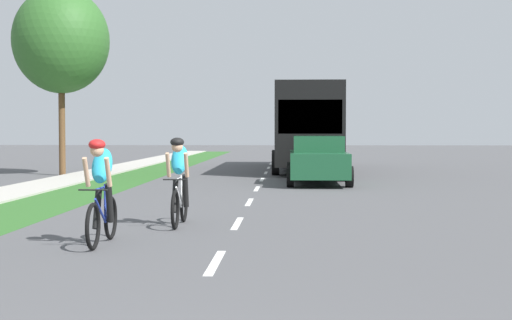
# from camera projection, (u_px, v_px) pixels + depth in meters

# --- Properties ---
(ground_plane) EXTENTS (120.00, 120.00, 0.00)m
(ground_plane) POSITION_uv_depth(u_px,v_px,m) (260.00, 184.00, 23.50)
(ground_plane) COLOR #4C4C4F
(grass_verge) EXTENTS (2.01, 70.00, 0.01)m
(grass_verge) POSITION_uv_depth(u_px,v_px,m) (113.00, 183.00, 23.72)
(grass_verge) COLOR #2D6026
(grass_verge) RESTS_ON ground_plane
(sidewalk_concrete) EXTENTS (1.78, 70.00, 0.10)m
(sidewalk_concrete) POSITION_uv_depth(u_px,v_px,m) (55.00, 183.00, 23.80)
(sidewalk_concrete) COLOR #B2ADA3
(sidewalk_concrete) RESTS_ON ground_plane
(lane_markings_center) EXTENTS (0.12, 53.80, 0.01)m
(lane_markings_center) POSITION_uv_depth(u_px,v_px,m) (264.00, 176.00, 27.49)
(lane_markings_center) COLOR white
(lane_markings_center) RESTS_ON ground_plane
(cyclist_lead) EXTENTS (0.42, 1.72, 1.58)m
(cyclist_lead) POSITION_uv_depth(u_px,v_px,m) (101.00, 191.00, 10.95)
(cyclist_lead) COLOR black
(cyclist_lead) RESTS_ON ground_plane
(cyclist_trailing) EXTENTS (0.42, 1.72, 1.58)m
(cyclist_trailing) POSITION_uv_depth(u_px,v_px,m) (179.00, 180.00, 13.16)
(cyclist_trailing) COLOR black
(cyclist_trailing) RESTS_ON ground_plane
(sedan_dark_green) EXTENTS (1.98, 4.30, 1.52)m
(sedan_dark_green) POSITION_uv_depth(u_px,v_px,m) (318.00, 160.00, 23.40)
(sedan_dark_green) COLOR #194C2D
(sedan_dark_green) RESTS_ON ground_plane
(bus_black) EXTENTS (2.78, 11.60, 3.48)m
(bus_black) POSITION_uv_depth(u_px,v_px,m) (306.00, 124.00, 31.67)
(bus_black) COLOR black
(bus_black) RESTS_ON ground_plane
(street_tree_near) EXTENTS (3.59, 3.59, 7.03)m
(street_tree_near) POSITION_uv_depth(u_px,v_px,m) (61.00, 41.00, 27.61)
(street_tree_near) COLOR brown
(street_tree_near) RESTS_ON ground_plane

